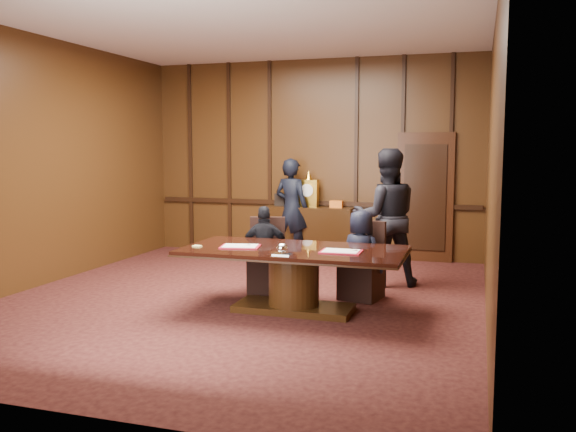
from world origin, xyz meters
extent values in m
plane|color=black|center=(0.00, 0.00, 0.00)|extent=(7.00, 7.00, 0.00)
plane|color=silver|center=(0.00, 0.00, 3.50)|extent=(7.00, 7.00, 0.00)
cube|color=black|center=(0.00, 3.50, 1.75)|extent=(6.00, 0.04, 3.50)
cube|color=black|center=(0.00, -3.50, 1.75)|extent=(6.00, 0.04, 3.50)
cube|color=black|center=(-3.00, 0.00, 1.75)|extent=(0.04, 7.00, 3.50)
cube|color=black|center=(3.00, 0.00, 1.75)|extent=(0.04, 7.00, 3.50)
cube|color=black|center=(0.00, 3.47, 0.95)|extent=(5.90, 0.05, 0.08)
cube|color=black|center=(2.00, 3.46, 1.10)|extent=(0.95, 0.06, 2.20)
sphere|color=gold|center=(1.63, 3.39, 1.05)|extent=(0.08, 0.08, 0.08)
cube|color=black|center=(0.00, 3.26, 0.45)|extent=(1.60, 0.45, 0.90)
cube|color=black|center=(-0.70, 3.26, 0.03)|extent=(0.12, 0.40, 0.06)
cube|color=black|center=(0.70, 3.26, 0.03)|extent=(0.12, 0.40, 0.06)
cube|color=gold|center=(0.00, 3.26, 1.14)|extent=(0.34, 0.18, 0.48)
cylinder|color=white|center=(0.00, 3.16, 1.20)|extent=(0.22, 0.03, 0.22)
cone|color=gold|center=(0.00, 3.26, 1.46)|extent=(0.14, 0.14, 0.16)
cube|color=black|center=(-0.55, 3.28, 1.01)|extent=(0.18, 0.04, 0.22)
cube|color=orange|center=(0.50, 3.28, 0.96)|extent=(0.22, 0.12, 0.12)
cube|color=black|center=(0.81, -0.30, 0.04)|extent=(1.40, 0.60, 0.08)
cylinder|color=black|center=(0.81, -0.30, 0.39)|extent=(0.60, 0.60, 0.62)
cube|color=black|center=(0.81, -0.30, 0.71)|extent=(2.62, 1.32, 0.02)
cube|color=black|center=(0.81, -0.30, 0.73)|extent=(2.60, 1.30, 0.06)
cube|color=#AD1024|center=(0.17, -0.41, 0.77)|extent=(0.52, 0.42, 0.01)
cube|color=white|center=(0.17, -0.41, 0.78)|extent=(0.45, 0.35, 0.01)
cube|color=#AD1024|center=(1.40, -0.39, 0.77)|extent=(0.47, 0.34, 0.01)
cube|color=white|center=(1.40, -0.39, 0.78)|extent=(0.41, 0.29, 0.01)
cube|color=white|center=(0.81, -0.75, 0.77)|extent=(0.20, 0.14, 0.01)
ellipsoid|color=white|center=(0.81, -0.75, 0.82)|extent=(0.13, 0.13, 0.10)
cube|color=#FFE97C|center=(-0.33, -0.54, 0.77)|extent=(0.11, 0.08, 0.01)
cube|color=black|center=(0.16, 0.55, 0.23)|extent=(0.58, 0.58, 0.46)
cube|color=black|center=(0.11, 0.75, 0.72)|extent=(0.48, 0.17, 0.55)
cylinder|color=black|center=(-0.04, 0.35, 0.12)|extent=(0.04, 0.04, 0.23)
cylinder|color=black|center=(0.36, 0.75, 0.12)|extent=(0.04, 0.04, 0.23)
cube|color=black|center=(1.46, 0.55, 0.23)|extent=(0.57, 0.57, 0.46)
cube|color=black|center=(1.51, 0.75, 0.72)|extent=(0.48, 0.16, 0.55)
cylinder|color=black|center=(1.26, 0.35, 0.12)|extent=(0.04, 0.04, 0.23)
cylinder|color=black|center=(1.66, 0.75, 0.12)|extent=(0.04, 0.04, 0.23)
imported|color=black|center=(0.16, 0.50, 0.58)|extent=(0.74, 0.50, 1.17)
imported|color=black|center=(1.46, 0.50, 0.58)|extent=(0.65, 0.53, 1.16)
imported|color=black|center=(-0.27, 3.10, 0.88)|extent=(0.73, 0.57, 1.76)
imported|color=black|center=(1.64, 1.45, 0.97)|extent=(1.13, 1.00, 1.93)
camera|label=1|loc=(2.88, -7.09, 1.94)|focal=38.00mm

